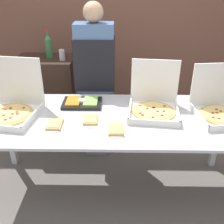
# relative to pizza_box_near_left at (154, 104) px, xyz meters

# --- Properties ---
(ground_plane) EXTENTS (16.00, 16.00, 0.00)m
(ground_plane) POSITION_rel_pizza_box_near_left_xyz_m (-0.37, -0.11, -0.95)
(ground_plane) COLOR slate
(brick_wall_behind) EXTENTS (10.00, 0.06, 2.80)m
(brick_wall_behind) POSITION_rel_pizza_box_near_left_xyz_m (-0.37, 1.59, 0.45)
(brick_wall_behind) COLOR brown
(brick_wall_behind) RESTS_ON ground_plane
(buffet_table) EXTENTS (2.41, 0.96, 0.87)m
(buffet_table) POSITION_rel_pizza_box_near_left_xyz_m (-0.37, -0.11, -0.17)
(buffet_table) COLOR silver
(buffet_table) RESTS_ON ground_plane
(pizza_box_near_left) EXTENTS (0.48, 0.50, 0.44)m
(pizza_box_near_left) POSITION_rel_pizza_box_near_left_xyz_m (0.00, 0.00, 0.00)
(pizza_box_near_left) COLOR white
(pizza_box_near_left) RESTS_ON buffet_table
(pizza_box_far_right) EXTENTS (0.54, 0.55, 0.47)m
(pizza_box_far_right) POSITION_rel_pizza_box_near_left_xyz_m (-1.27, -0.07, 0.01)
(pizza_box_far_right) COLOR white
(pizza_box_far_right) RESTS_ON buffet_table
(pizza_box_far_left) EXTENTS (0.48, 0.49, 0.43)m
(pizza_box_far_left) POSITION_rel_pizza_box_near_left_xyz_m (0.57, -0.06, -0.00)
(pizza_box_far_left) COLOR white
(pizza_box_far_left) RESTS_ON buffet_table
(paper_plate_front_center) EXTENTS (0.22, 0.22, 0.03)m
(paper_plate_front_center) POSITION_rel_pizza_box_near_left_xyz_m (-0.34, -0.34, -0.07)
(paper_plate_front_center) COLOR white
(paper_plate_front_center) RESTS_ON buffet_table
(paper_plate_front_right) EXTENTS (0.24, 0.24, 0.03)m
(paper_plate_front_right) POSITION_rel_pizza_box_near_left_xyz_m (-0.56, -0.19, -0.07)
(paper_plate_front_right) COLOR white
(paper_plate_front_right) RESTS_ON buffet_table
(paper_plate_front_left) EXTENTS (0.22, 0.22, 0.03)m
(paper_plate_front_left) POSITION_rel_pizza_box_near_left_xyz_m (-0.84, -0.27, -0.07)
(paper_plate_front_left) COLOR white
(paper_plate_front_left) RESTS_ON buffet_table
(veggie_tray) EXTENTS (0.37, 0.25, 0.05)m
(veggie_tray) POSITION_rel_pizza_box_near_left_xyz_m (-0.67, 0.13, -0.06)
(veggie_tray) COLOR black
(veggie_tray) RESTS_ON buffet_table
(sideboard_podium) EXTENTS (0.68, 0.48, 1.10)m
(sideboard_podium) POSITION_rel_pizza_box_near_left_xyz_m (-1.19, 0.90, -0.40)
(sideboard_podium) COLOR black
(sideboard_podium) RESTS_ON ground_plane
(soda_bottle) EXTENTS (0.08, 0.08, 0.32)m
(soda_bottle) POSITION_rel_pizza_box_near_left_xyz_m (-1.14, 0.94, 0.29)
(soda_bottle) COLOR #2D6638
(soda_bottle) RESTS_ON sideboard_podium
(soda_can_silver) EXTENTS (0.07, 0.07, 0.12)m
(soda_can_silver) POSITION_rel_pizza_box_near_left_xyz_m (-0.96, 0.82, 0.21)
(soda_can_silver) COLOR silver
(soda_can_silver) RESTS_ON sideboard_podium
(person_server_vest) EXTENTS (0.42, 0.24, 1.76)m
(person_server_vest) POSITION_rel_pizza_box_near_left_xyz_m (-0.57, 0.56, 0.04)
(person_server_vest) COLOR slate
(person_server_vest) RESTS_ON ground_plane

